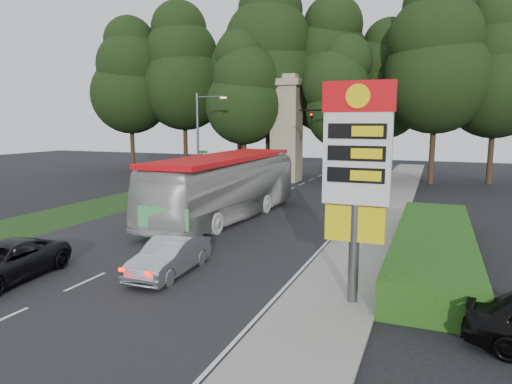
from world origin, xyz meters
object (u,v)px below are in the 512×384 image
at_px(monument, 287,128).
at_px(transit_bus, 225,187).
at_px(gas_station_pylon, 357,163).
at_px(sedan_silver, 170,256).
at_px(traffic_signal_mast, 358,135).
at_px(streetlight_signs, 200,137).
at_px(suv_charcoal, 2,263).

relative_size(monument, transit_bus, 0.75).
xyz_separation_m(gas_station_pylon, sedan_silver, (-6.88, 0.40, -3.75)).
relative_size(gas_station_pylon, monument, 0.68).
xyz_separation_m(traffic_signal_mast, monument, (-7.68, 6.00, 0.43)).
relative_size(streetlight_signs, monument, 0.80).
relative_size(transit_bus, sedan_silver, 3.19).
bearing_deg(streetlight_signs, monument, 58.03).
height_order(monument, suv_charcoal, monument).
bearing_deg(transit_bus, traffic_signal_mast, 68.28).
bearing_deg(monument, streetlight_signs, -121.97).
bearing_deg(monument, traffic_signal_mast, -38.00).
xyz_separation_m(traffic_signal_mast, streetlight_signs, (-12.67, -1.99, -0.23)).
height_order(transit_bus, suv_charcoal, transit_bus).
bearing_deg(streetlight_signs, traffic_signal_mast, 8.92).
xyz_separation_m(traffic_signal_mast, suv_charcoal, (-8.48, -24.51, -3.98)).
bearing_deg(gas_station_pylon, streetlight_signs, 128.96).
distance_m(traffic_signal_mast, sedan_silver, 22.22).
xyz_separation_m(streetlight_signs, sedan_silver, (9.31, -19.62, -3.74)).
height_order(gas_station_pylon, sedan_silver, gas_station_pylon).
bearing_deg(sedan_silver, suv_charcoal, -152.73).
distance_m(streetlight_signs, suv_charcoal, 23.21).
xyz_separation_m(gas_station_pylon, streetlight_signs, (-16.19, 20.01, -0.01)).
distance_m(transit_bus, suv_charcoal, 12.98).
distance_m(traffic_signal_mast, transit_bus, 13.47).
xyz_separation_m(streetlight_signs, suv_charcoal, (4.19, -22.52, -3.74)).
bearing_deg(streetlight_signs, suv_charcoal, -79.47).
height_order(traffic_signal_mast, sedan_silver, traffic_signal_mast).
bearing_deg(gas_station_pylon, transit_bus, 132.23).
bearing_deg(gas_station_pylon, sedan_silver, 176.68).
height_order(gas_station_pylon, monument, monument).
distance_m(monument, suv_charcoal, 30.84).
bearing_deg(sedan_silver, streetlight_signs, 113.10).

